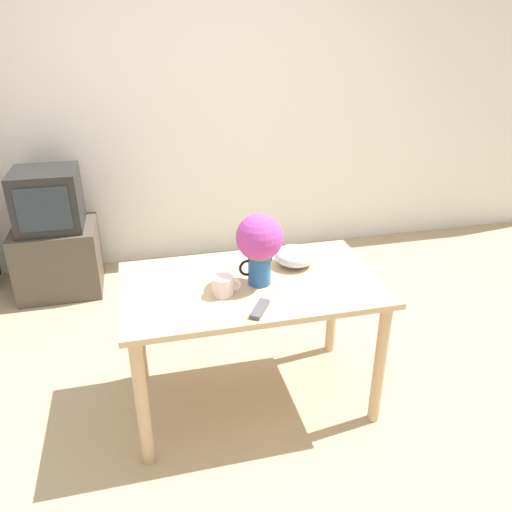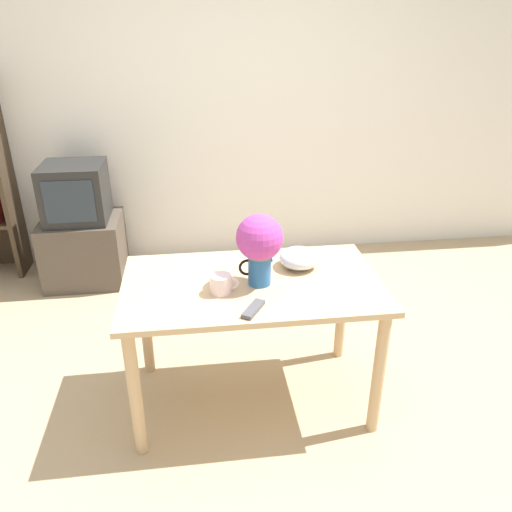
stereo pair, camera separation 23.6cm
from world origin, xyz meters
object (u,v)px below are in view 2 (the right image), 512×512
object	(u,v)px
white_bowl	(299,258)
tv_set	(75,192)
flower_vase	(260,243)
coffee_mug	(221,284)

from	to	relation	value
white_bowl	tv_set	size ratio (longest dim) A/B	0.47
white_bowl	flower_vase	bearing A→B (deg)	-146.33
flower_vase	white_bowl	xyz separation A→B (m)	(0.23, 0.15, -0.16)
coffee_mug	tv_set	bearing A→B (deg)	120.93
coffee_mug	tv_set	distance (m)	1.90
white_bowl	tv_set	distance (m)	1.98
coffee_mug	white_bowl	bearing A→B (deg)	27.78
flower_vase	coffee_mug	bearing A→B (deg)	-160.29
coffee_mug	white_bowl	world-z (taller)	white_bowl
coffee_mug	tv_set	size ratio (longest dim) A/B	0.31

